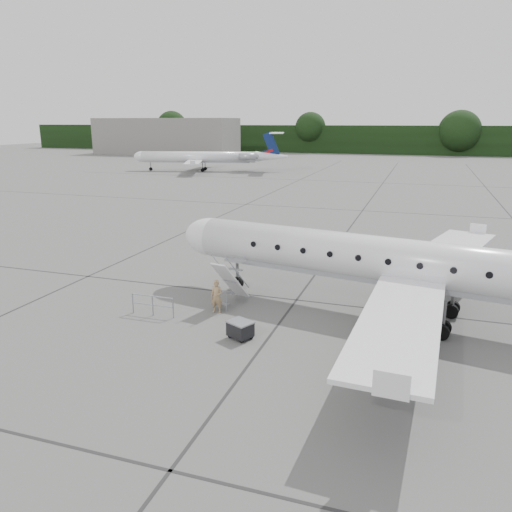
% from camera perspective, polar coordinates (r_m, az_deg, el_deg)
% --- Properties ---
extents(ground, '(320.00, 320.00, 0.00)m').
position_cam_1_polar(ground, '(22.39, 15.32, -9.59)').
color(ground, '#61615E').
rests_on(ground, ground).
extents(treeline, '(260.00, 4.00, 8.00)m').
position_cam_1_polar(treeline, '(150.50, 18.69, 12.42)').
color(treeline, black).
rests_on(treeline, ground).
extents(terminal_building, '(40.00, 14.00, 10.00)m').
position_cam_1_polar(terminal_building, '(148.39, -10.22, 13.32)').
color(terminal_building, slate).
rests_on(terminal_building, ground).
extents(main_regional_jet, '(33.63, 26.80, 7.76)m').
position_cam_1_polar(main_regional_jet, '(23.88, 19.26, 1.50)').
color(main_regional_jet, silver).
rests_on(main_regional_jet, ground).
extents(airstair, '(1.25, 2.47, 2.43)m').
position_cam_1_polar(airstair, '(25.61, -2.91, -2.95)').
color(airstair, silver).
rests_on(airstair, ground).
extents(passenger, '(0.64, 0.45, 1.66)m').
position_cam_1_polar(passenger, '(24.67, -4.52, -4.63)').
color(passenger, '#9C7C55').
rests_on(passenger, ground).
extents(safety_railing, '(2.20, 0.09, 1.00)m').
position_cam_1_polar(safety_railing, '(24.83, -11.72, -5.60)').
color(safety_railing, gray).
rests_on(safety_railing, ground).
extents(baggage_cart, '(1.23, 1.14, 0.85)m').
position_cam_1_polar(baggage_cart, '(21.90, -1.81, -8.37)').
color(baggage_cart, black).
rests_on(baggage_cart, ground).
extents(bg_regional_left, '(31.69, 25.99, 7.28)m').
position_cam_1_polar(bg_regional_left, '(96.51, -6.63, 11.78)').
color(bg_regional_left, silver).
rests_on(bg_regional_left, ground).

